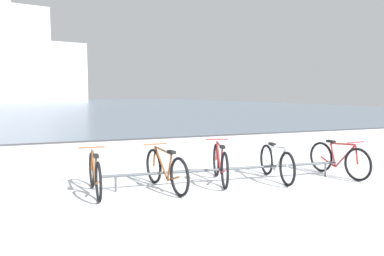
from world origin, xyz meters
name	(u,v)px	position (x,y,z in m)	size (l,w,h in m)	color
ground	(60,106)	(0.00, 53.90, -0.04)	(80.00, 132.00, 0.08)	silver
bike_rack	(230,169)	(1.10, 2.55, 0.27)	(4.71, 0.47, 0.31)	#4C5156
bicycle_0	(95,174)	(-1.37, 2.71, 0.34)	(0.46, 1.62, 0.76)	black
bicycle_1	(166,170)	(-0.16, 2.58, 0.35)	(0.46, 1.71, 0.77)	black
bicycle_2	(220,164)	(0.98, 2.72, 0.36)	(0.63, 1.66, 0.79)	black
bicycle_3	(276,163)	(2.09, 2.47, 0.34)	(0.48, 1.61, 0.75)	black
bicycle_4	(338,159)	(3.49, 2.30, 0.35)	(0.46, 1.62, 0.76)	black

